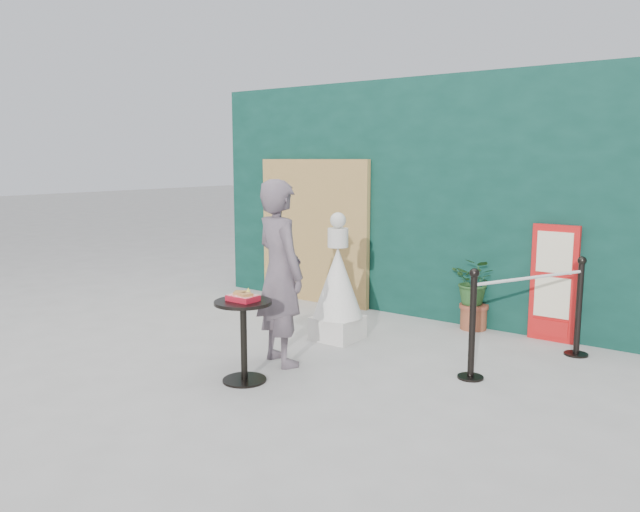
# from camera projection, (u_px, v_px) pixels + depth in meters

# --- Properties ---
(ground) EXTENTS (60.00, 60.00, 0.00)m
(ground) POSITION_uv_depth(u_px,v_px,m) (242.00, 380.00, 5.72)
(ground) COLOR #ADAAA5
(ground) RESTS_ON ground
(back_wall) EXTENTS (6.00, 0.30, 3.00)m
(back_wall) POSITION_uv_depth(u_px,v_px,m) (410.00, 199.00, 7.99)
(back_wall) COLOR #0A2F26
(back_wall) RESTS_ON ground
(bamboo_fence) EXTENTS (1.80, 0.08, 2.00)m
(bamboo_fence) POSITION_uv_depth(u_px,v_px,m) (314.00, 231.00, 8.73)
(bamboo_fence) COLOR tan
(bamboo_fence) RESTS_ON ground
(woman) EXTENTS (0.77, 0.64, 1.82)m
(woman) POSITION_uv_depth(u_px,v_px,m) (280.00, 273.00, 6.07)
(woman) COLOR #675861
(woman) RESTS_ON ground
(menu_board) EXTENTS (0.50, 0.07, 1.30)m
(menu_board) POSITION_uv_depth(u_px,v_px,m) (554.00, 284.00, 6.85)
(menu_board) COLOR red
(menu_board) RESTS_ON ground
(statue) EXTENTS (0.56, 0.56, 1.43)m
(statue) POSITION_uv_depth(u_px,v_px,m) (338.00, 288.00, 6.92)
(statue) COLOR silver
(statue) RESTS_ON ground
(cafe_table) EXTENTS (0.52, 0.52, 0.75)m
(cafe_table) POSITION_uv_depth(u_px,v_px,m) (244.00, 328.00, 5.61)
(cafe_table) COLOR black
(cafe_table) RESTS_ON ground
(food_basket) EXTENTS (0.26, 0.19, 0.11)m
(food_basket) POSITION_uv_depth(u_px,v_px,m) (243.00, 297.00, 5.57)
(food_basket) COLOR red
(food_basket) RESTS_ON cafe_table
(planter) EXTENTS (0.51, 0.44, 0.86)m
(planter) POSITION_uv_depth(u_px,v_px,m) (475.00, 288.00, 7.35)
(planter) COLOR brown
(planter) RESTS_ON ground
(stanchion_barrier) EXTENTS (0.84, 1.54, 1.03)m
(stanchion_barrier) POSITION_uv_depth(u_px,v_px,m) (529.00, 317.00, 6.03)
(stanchion_barrier) COLOR black
(stanchion_barrier) RESTS_ON ground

